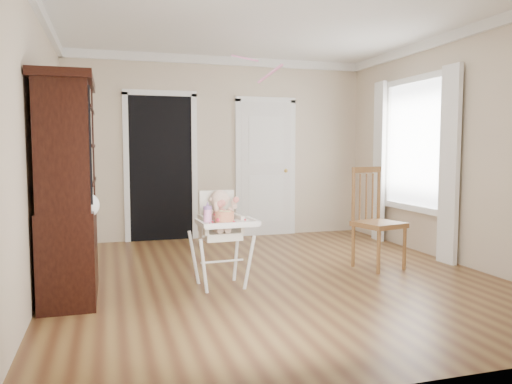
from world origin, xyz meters
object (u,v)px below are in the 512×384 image
object	(u,v)px
china_cabinet	(68,189)
cake	(225,217)
high_chair	(221,227)
sippy_cup	(208,213)
dining_chair	(377,221)

from	to	relation	value
china_cabinet	cake	bearing A→B (deg)	-11.25
high_chair	sippy_cup	distance (m)	0.26
high_chair	cake	size ratio (longest dim) A/B	4.14
dining_chair	china_cabinet	bearing A→B (deg)	169.02
cake	dining_chair	xyz separation A→B (m)	(1.87, 0.49, -0.18)
high_chair	cake	distance (m)	0.25
cake	china_cabinet	xyz separation A→B (m)	(-1.36, 0.27, 0.27)
high_chair	dining_chair	world-z (taller)	dining_chair
high_chair	dining_chair	bearing A→B (deg)	5.13
dining_chair	cake	bearing A→B (deg)	179.89
cake	china_cabinet	bearing A→B (deg)	168.75
high_chair	china_cabinet	bearing A→B (deg)	174.32
china_cabinet	dining_chair	size ratio (longest dim) A/B	1.73
cake	sippy_cup	xyz separation A→B (m)	(-0.14, 0.08, 0.03)
cake	china_cabinet	world-z (taller)	china_cabinet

